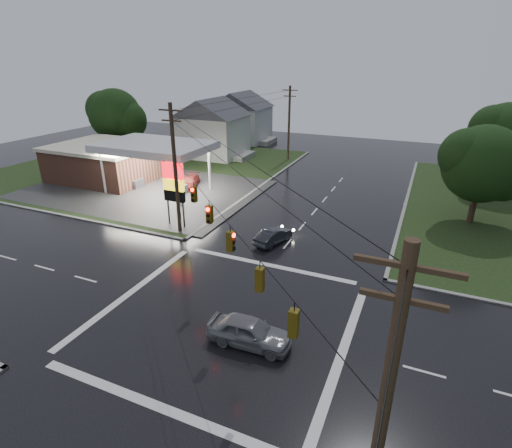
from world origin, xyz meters
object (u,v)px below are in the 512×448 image
at_px(gas_station, 114,160).
at_px(tree_nw_behind, 116,115).
at_px(utility_pole_se, 380,431).
at_px(car_crossing, 250,332).
at_px(utility_pole_n, 289,123).
at_px(utility_pole_nw, 175,169).
at_px(pylon_sign, 174,184).
at_px(house_far, 241,116).
at_px(tree_ne_far, 507,136).
at_px(car_pump, 190,182).
at_px(car_north, 273,236).
at_px(house_near, 213,127).
at_px(tree_ne_near, 484,164).

bearing_deg(gas_station, tree_nw_behind, 128.42).
distance_m(utility_pole_se, car_crossing, 11.84).
bearing_deg(utility_pole_n, utility_pole_nw, -90.00).
bearing_deg(pylon_sign, tree_nw_behind, 140.13).
distance_m(gas_station, pylon_sign, 17.81).
bearing_deg(house_far, utility_pole_n, -38.77).
xyz_separation_m(gas_station, tree_ne_far, (42.83, 14.29, 3.63)).
bearing_deg(car_pump, utility_pole_n, 52.29).
bearing_deg(tree_ne_far, house_far, 160.29).
relative_size(utility_pole_nw, car_pump, 2.49).
bearing_deg(utility_pole_se, gas_station, 140.30).
bearing_deg(car_pump, utility_pole_se, -68.23).
height_order(tree_ne_far, car_north, tree_ne_far).
bearing_deg(house_near, utility_pole_se, -56.21).
distance_m(tree_nw_behind, tree_ne_far, 51.15).
distance_m(utility_pole_nw, house_far, 40.48).
relative_size(utility_pole_nw, car_north, 2.89).
bearing_deg(tree_ne_near, pylon_sign, -154.99).
bearing_deg(tree_ne_near, house_near, 158.24).
height_order(utility_pole_nw, tree_ne_near, utility_pole_nw).
distance_m(utility_pole_se, car_north, 23.40).
distance_m(tree_ne_near, car_crossing, 26.79).
bearing_deg(house_far, car_pump, -76.98).
xyz_separation_m(pylon_sign, tree_nw_behind, (-23.34, 19.49, 2.17)).
bearing_deg(gas_station, utility_pole_nw, -32.23).
relative_size(pylon_sign, utility_pole_se, 0.55).
distance_m(gas_station, utility_pole_nw, 19.38).
distance_m(gas_station, utility_pole_n, 24.60).
height_order(gas_station, car_north, gas_station).
xyz_separation_m(utility_pole_nw, utility_pole_n, (0.00, 28.50, -0.25)).
bearing_deg(tree_ne_far, pylon_sign, -139.65).
relative_size(tree_ne_near, car_north, 2.36).
xyz_separation_m(utility_pole_n, tree_ne_far, (26.65, -4.01, 0.71)).
height_order(tree_ne_near, car_crossing, tree_ne_near).
relative_size(car_crossing, car_pump, 1.04).
distance_m(gas_station, tree_ne_near, 40.00).
bearing_deg(house_near, house_far, 94.76).
bearing_deg(car_crossing, house_near, 29.42).
xyz_separation_m(house_far, car_crossing, (24.21, -49.54, -3.62)).
relative_size(utility_pole_n, car_crossing, 2.29).
relative_size(tree_nw_behind, car_pump, 2.26).
height_order(gas_station, pylon_sign, pylon_sign).
bearing_deg(pylon_sign, car_crossing, -43.34).
distance_m(pylon_sign, utility_pole_nw, 2.22).
xyz_separation_m(tree_ne_far, car_pump, (-32.83, -13.14, -5.54)).
xyz_separation_m(pylon_sign, utility_pole_se, (20.00, -20.00, 1.71)).
relative_size(gas_station, tree_ne_near, 2.92).
xyz_separation_m(pylon_sign, tree_ne_far, (27.65, 23.49, 2.17)).
xyz_separation_m(utility_pole_nw, car_crossing, (11.76, -11.04, -4.94)).
height_order(utility_pole_n, tree_ne_far, utility_pole_n).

